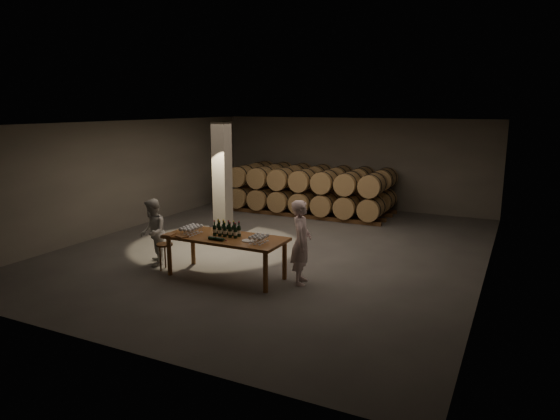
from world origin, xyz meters
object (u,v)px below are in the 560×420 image
at_px(bottle_cluster, 227,231).
at_px(notebook_near, 182,236).
at_px(person_woman, 153,232).
at_px(plate, 248,241).
at_px(person_man, 301,242).
at_px(stool, 165,248).
at_px(tasting_table, 226,241).

distance_m(bottle_cluster, notebook_near, 0.95).
bearing_deg(bottle_cluster, notebook_near, -148.44).
height_order(bottle_cluster, person_woman, person_woman).
distance_m(plate, person_man, 1.09).
xyz_separation_m(notebook_near, stool, (-0.68, 0.25, -0.42)).
bearing_deg(plate, bottle_cluster, 165.94).
distance_m(tasting_table, person_man, 1.64).
height_order(bottle_cluster, person_man, person_man).
height_order(bottle_cluster, stool, bottle_cluster).
height_order(tasting_table, stool, tasting_table).
relative_size(bottle_cluster, plate, 2.35).
bearing_deg(plate, tasting_table, 171.01).
distance_m(tasting_table, person_woman, 1.95).
height_order(plate, stool, plate).
xyz_separation_m(tasting_table, plate, (0.60, -0.10, 0.11)).
bearing_deg(notebook_near, plate, 32.56).
xyz_separation_m(tasting_table, person_woman, (-1.95, -0.03, -0.02)).
bearing_deg(stool, person_man, 10.21).
height_order(stool, person_woman, person_woman).
distance_m(bottle_cluster, stool, 1.60).
bearing_deg(person_man, plate, 97.41).
bearing_deg(plate, person_man, 24.79).
height_order(bottle_cluster, notebook_near, bottle_cluster).
distance_m(tasting_table, bottle_cluster, 0.23).
bearing_deg(stool, notebook_near, -19.95).
xyz_separation_m(bottle_cluster, notebook_near, (-0.81, -0.50, -0.10)).
relative_size(tasting_table, notebook_near, 10.48).
bearing_deg(person_woman, tasting_table, 54.87).
relative_size(tasting_table, plate, 10.15).
relative_size(tasting_table, person_man, 1.48).
relative_size(notebook_near, person_man, 0.14).
bearing_deg(tasting_table, person_man, 12.85).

